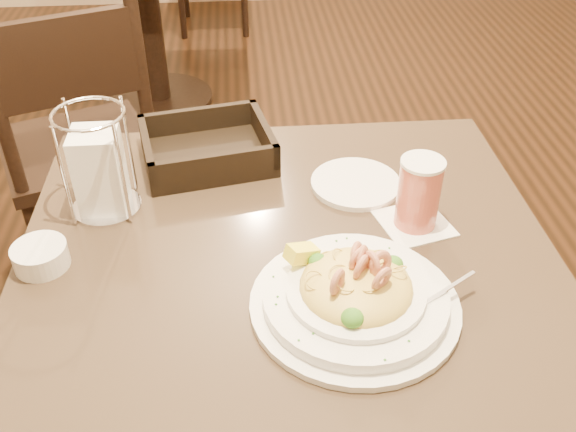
{
  "coord_description": "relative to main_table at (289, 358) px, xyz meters",
  "views": [
    {
      "loc": [
        -0.07,
        -0.79,
        1.44
      ],
      "look_at": [
        0.0,
        0.02,
        0.83
      ],
      "focal_mm": 40.0,
      "sensor_mm": 36.0,
      "label": 1
    }
  ],
  "objects": [
    {
      "name": "main_table",
      "position": [
        0.0,
        0.0,
        0.0
      ],
      "size": [
        0.9,
        0.9,
        0.75
      ],
      "color": "black",
      "rests_on": "ground"
    },
    {
      "name": "dining_chair_near",
      "position": [
        -0.54,
        0.85,
        -0.01
      ],
      "size": [
        0.55,
        0.55,
        0.93
      ],
      "rotation": [
        0.0,
        0.0,
        3.52
      ],
      "color": "black",
      "rests_on": "ground"
    },
    {
      "name": "side_plate",
      "position": [
        0.15,
        0.21,
        0.24
      ],
      "size": [
        0.22,
        0.22,
        0.01
      ],
      "primitive_type": "cylinder",
      "rotation": [
        0.0,
        0.0,
        0.39
      ],
      "color": "white",
      "rests_on": "main_table"
    },
    {
      "name": "bread_basket",
      "position": [
        -0.14,
        0.33,
        0.26
      ],
      "size": [
        0.28,
        0.25,
        0.07
      ],
      "rotation": [
        0.0,
        0.0,
        0.2
      ],
      "color": "black",
      "rests_on": "main_table"
    },
    {
      "name": "butter_ramekin",
      "position": [
        -0.4,
        0.03,
        0.26
      ],
      "size": [
        0.11,
        0.11,
        0.04
      ],
      "primitive_type": "cylinder",
      "rotation": [
        0.0,
        0.0,
        -0.33
      ],
      "color": "white",
      "rests_on": "main_table"
    },
    {
      "name": "pasta_bowl",
      "position": [
        0.09,
        -0.11,
        0.27
      ],
      "size": [
        0.34,
        0.32,
        0.1
      ],
      "rotation": [
        0.0,
        0.0,
        0.39
      ],
      "color": "white",
      "rests_on": "main_table"
    },
    {
      "name": "drink_glass",
      "position": [
        0.23,
        0.08,
        0.3
      ],
      "size": [
        0.14,
        0.14,
        0.13
      ],
      "rotation": [
        0.0,
        0.0,
        0.27
      ],
      "color": "white",
      "rests_on": "main_table"
    },
    {
      "name": "napkin_caddy",
      "position": [
        -0.32,
        0.18,
        0.32
      ],
      "size": [
        0.12,
        0.12,
        0.2
      ],
      "rotation": [
        0.0,
        0.0,
        0.29
      ],
      "color": "silver",
      "rests_on": "main_table"
    }
  ]
}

